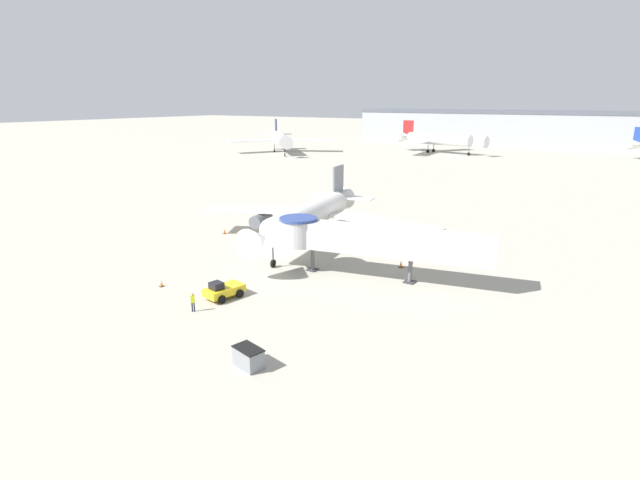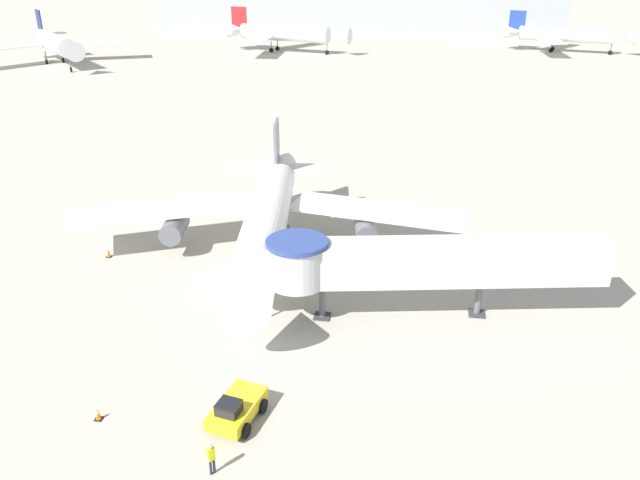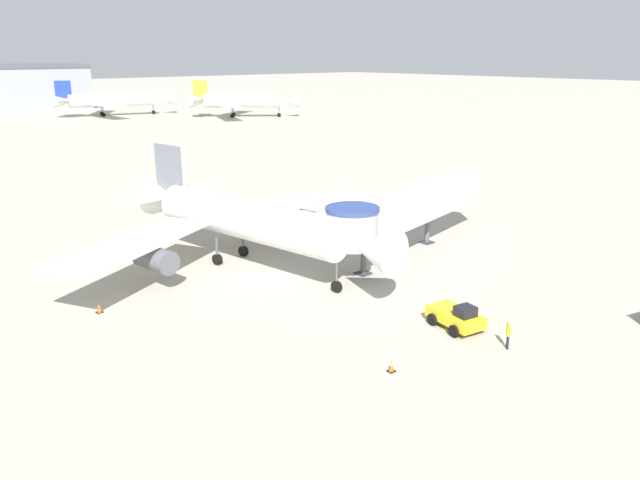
% 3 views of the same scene
% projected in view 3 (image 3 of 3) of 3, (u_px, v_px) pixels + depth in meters
% --- Properties ---
extents(ground_plane, '(800.00, 800.00, 0.00)m').
position_uv_depth(ground_plane, '(267.00, 280.00, 48.48)').
color(ground_plane, '#A8A393').
extents(main_airplane, '(33.25, 27.33, 9.08)m').
position_uv_depth(main_airplane, '(242.00, 219.00, 50.99)').
color(main_airplane, white).
rests_on(main_airplane, ground_plane).
extents(jet_bridge, '(22.53, 7.40, 5.82)m').
position_uv_depth(jet_bridge, '(404.00, 209.00, 53.24)').
color(jet_bridge, '#B7B7BC').
rests_on(jet_bridge, ground_plane).
extents(pushback_tug_yellow, '(2.78, 4.03, 1.76)m').
position_uv_depth(pushback_tug_yellow, '(457.00, 317.00, 39.71)').
color(pushback_tug_yellow, yellow).
rests_on(pushback_tug_yellow, ground_plane).
extents(traffic_cone_port_wing, '(0.45, 0.45, 0.74)m').
position_uv_depth(traffic_cone_port_wing, '(99.00, 308.00, 42.25)').
color(traffic_cone_port_wing, black).
rests_on(traffic_cone_port_wing, ground_plane).
extents(traffic_cone_starboard_wing, '(0.48, 0.48, 0.79)m').
position_uv_depth(traffic_cone_starboard_wing, '(376.00, 235.00, 58.94)').
color(traffic_cone_starboard_wing, black).
rests_on(traffic_cone_starboard_wing, ground_plane).
extents(traffic_cone_apron_front, '(0.41, 0.41, 0.69)m').
position_uv_depth(traffic_cone_apron_front, '(391.00, 366.00, 34.40)').
color(traffic_cone_apron_front, black).
rests_on(traffic_cone_apron_front, ground_plane).
extents(ground_crew_marshaller, '(0.38, 0.38, 1.77)m').
position_uv_depth(ground_crew_marshaller, '(508.00, 333.00, 36.87)').
color(ground_crew_marshaller, '#1E2338').
rests_on(ground_crew_marshaller, ground_plane).
extents(background_jet_gold_tail, '(26.19, 26.13, 10.05)m').
position_uv_depth(background_jet_gold_tail, '(239.00, 101.00, 170.73)').
color(background_jet_gold_tail, white).
rests_on(background_jet_gold_tail, ground_plane).
extents(background_jet_blue_tail, '(32.02, 30.60, 9.87)m').
position_uv_depth(background_jet_blue_tail, '(109.00, 100.00, 174.08)').
color(background_jet_blue_tail, white).
rests_on(background_jet_blue_tail, ground_plane).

